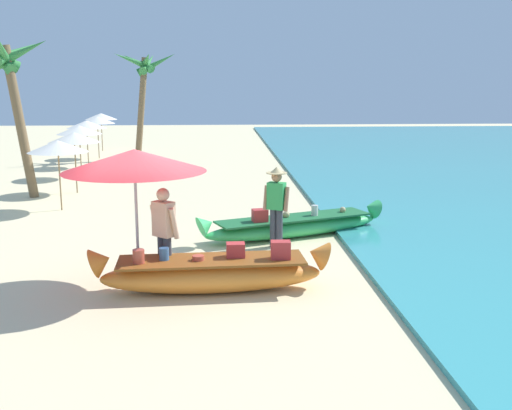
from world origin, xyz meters
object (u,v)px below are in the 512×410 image
object	(u,v)px
boat_orange_foreground	(212,273)
person_vendor_hatted	(276,201)
boat_green_midground	(294,225)
palm_tree_tall_inland	(9,70)
palm_tree_leaning_seaward	(144,73)
person_tourist_customer	(164,231)
patio_umbrella_large	(134,161)

from	to	relation	value
boat_orange_foreground	person_vendor_hatted	size ratio (longest dim) A/B	2.34
boat_green_midground	palm_tree_tall_inland	size ratio (longest dim) A/B	0.93
palm_tree_leaning_seaward	person_vendor_hatted	bearing A→B (deg)	-73.66
boat_orange_foreground	palm_tree_leaning_seaward	xyz separation A→B (m)	(-3.16, 18.00, 3.50)
boat_green_midground	palm_tree_leaning_seaward	distance (m)	15.66
person_vendor_hatted	person_tourist_customer	size ratio (longest dim) A/B	1.01
patio_umbrella_large	palm_tree_leaning_seaward	xyz separation A→B (m)	(-1.90, 17.65, 1.66)
person_tourist_customer	patio_umbrella_large	xyz separation A→B (m)	(-0.45, 0.02, 1.19)
person_vendor_hatted	palm_tree_tall_inland	world-z (taller)	palm_tree_tall_inland
boat_orange_foreground	palm_tree_tall_inland	xyz separation A→B (m)	(-5.97, 8.87, 3.45)
palm_tree_tall_inland	palm_tree_leaning_seaward	bearing A→B (deg)	72.90
patio_umbrella_large	person_tourist_customer	bearing A→B (deg)	-2.85
person_tourist_customer	palm_tree_tall_inland	distance (m)	10.37
boat_orange_foreground	boat_green_midground	bearing A→B (deg)	63.30
patio_umbrella_large	palm_tree_tall_inland	xyz separation A→B (m)	(-4.71, 8.52, 1.61)
person_vendor_hatted	palm_tree_tall_inland	bearing A→B (deg)	139.82
boat_green_midground	patio_umbrella_large	size ratio (longest dim) A/B	1.88
boat_orange_foreground	patio_umbrella_large	world-z (taller)	patio_umbrella_large
boat_orange_foreground	palm_tree_tall_inland	bearing A→B (deg)	123.96
boat_green_midground	patio_umbrella_large	world-z (taller)	patio_umbrella_large
palm_tree_leaning_seaward	person_tourist_customer	bearing A→B (deg)	-82.40
boat_green_midground	person_tourist_customer	size ratio (longest dim) A/B	2.62
boat_orange_foreground	palm_tree_leaning_seaward	bearing A→B (deg)	99.96
boat_green_midground	person_vendor_hatted	xyz separation A→B (m)	(-0.48, -0.87, 0.74)
boat_orange_foreground	palm_tree_leaning_seaward	world-z (taller)	palm_tree_leaning_seaward
person_vendor_hatted	boat_green_midground	bearing A→B (deg)	61.30
boat_orange_foreground	palm_tree_tall_inland	size ratio (longest dim) A/B	0.83
boat_green_midground	person_vendor_hatted	bearing A→B (deg)	-118.70
boat_orange_foreground	person_tourist_customer	size ratio (longest dim) A/B	2.35
person_vendor_hatted	person_tourist_customer	bearing A→B (deg)	-131.80
boat_green_midground	palm_tree_tall_inland	distance (m)	10.04
palm_tree_leaning_seaward	palm_tree_tall_inland	bearing A→B (deg)	-107.10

